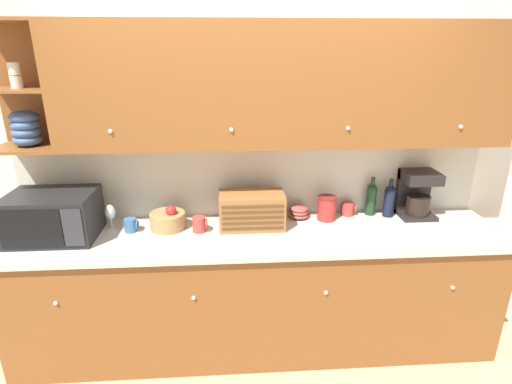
% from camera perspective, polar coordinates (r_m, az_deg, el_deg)
% --- Properties ---
extents(ground_plane, '(24.00, 24.00, 0.00)m').
position_cam_1_polar(ground_plane, '(3.53, -0.26, -17.10)').
color(ground_plane, tan).
extents(wall_back, '(5.78, 0.06, 2.60)m').
position_cam_1_polar(wall_back, '(2.96, -0.33, 3.78)').
color(wall_back, white).
rests_on(wall_back, ground_plane).
extents(counter_unit, '(3.40, 0.68, 0.93)m').
position_cam_1_polar(counter_unit, '(2.99, 0.13, -13.73)').
color(counter_unit, brown).
rests_on(counter_unit, ground_plane).
extents(backsplash_panel, '(3.38, 0.01, 0.57)m').
position_cam_1_polar(backsplash_panel, '(2.95, -0.29, 1.98)').
color(backsplash_panel, beige).
rests_on(backsplash_panel, counter_unit).
extents(upper_cabinets, '(3.38, 0.35, 0.79)m').
position_cam_1_polar(upper_cabinets, '(2.68, 3.41, 14.88)').
color(upper_cabinets, brown).
rests_on(upper_cabinets, backsplash_panel).
extents(microwave, '(0.55, 0.40, 0.31)m').
position_cam_1_polar(microwave, '(2.95, -26.99, -3.07)').
color(microwave, black).
rests_on(microwave, counter_unit).
extents(wine_glass, '(0.07, 0.07, 0.19)m').
position_cam_1_polar(wine_glass, '(2.93, -20.10, -2.85)').
color(wine_glass, silver).
rests_on(wine_glass, counter_unit).
extents(mug, '(0.09, 0.08, 0.09)m').
position_cam_1_polar(mug, '(2.88, -17.45, -4.54)').
color(mug, '#38669E').
rests_on(mug, counter_unit).
extents(fruit_basket, '(0.24, 0.24, 0.18)m').
position_cam_1_polar(fruit_basket, '(2.86, -12.47, -3.93)').
color(fruit_basket, '#A87F4C').
rests_on(fruit_basket, counter_unit).
extents(mug_blue_second, '(0.10, 0.09, 0.11)m').
position_cam_1_polar(mug_blue_second, '(2.78, -8.08, -4.59)').
color(mug_blue_second, '#B73D38').
rests_on(mug_blue_second, counter_unit).
extents(bread_box, '(0.45, 0.26, 0.25)m').
position_cam_1_polar(bread_box, '(2.80, -0.61, -2.60)').
color(bread_box, '#996033').
rests_on(bread_box, counter_unit).
extents(bowl_stack_on_counter, '(0.15, 0.15, 0.09)m').
position_cam_1_polar(bowl_stack_on_counter, '(2.99, 6.16, -2.87)').
color(bowl_stack_on_counter, '#9E473D').
rests_on(bowl_stack_on_counter, counter_unit).
extents(storage_canister, '(0.14, 0.14, 0.18)m').
position_cam_1_polar(storage_canister, '(2.97, 10.09, -2.28)').
color(storage_canister, '#B22D28').
rests_on(storage_canister, counter_unit).
extents(mug_patterned_third, '(0.10, 0.09, 0.10)m').
position_cam_1_polar(mug_patterned_third, '(3.09, 13.04, -2.34)').
color(mug_patterned_third, '#B73D38').
rests_on(mug_patterned_third, counter_unit).
extents(second_wine_bottle, '(0.07, 0.07, 0.30)m').
position_cam_1_polar(second_wine_bottle, '(3.13, 16.15, -0.78)').
color(second_wine_bottle, '#19381E').
rests_on(second_wine_bottle, counter_unit).
extents(wine_bottle, '(0.08, 0.08, 0.29)m').
position_cam_1_polar(wine_bottle, '(3.13, 18.52, -1.01)').
color(wine_bottle, black).
rests_on(wine_bottle, counter_unit).
extents(coffee_maker, '(0.25, 0.23, 0.35)m').
position_cam_1_polar(coffee_maker, '(3.20, 22.00, -0.17)').
color(coffee_maker, black).
rests_on(coffee_maker, counter_unit).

